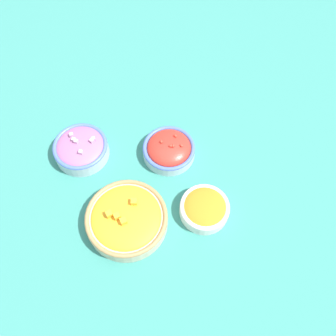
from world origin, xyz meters
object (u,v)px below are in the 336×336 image
at_px(bowl_carrots, 205,208).
at_px(bowl_squash, 127,219).
at_px(bowl_cherry_tomatoes, 169,149).
at_px(bowl_red_onion, 81,148).

relative_size(bowl_carrots, bowl_squash, 0.62).
bearing_deg(bowl_cherry_tomatoes, bowl_squash, -138.15).
xyz_separation_m(bowl_squash, bowl_red_onion, (-0.06, 0.25, 0.00)).
height_order(bowl_cherry_tomatoes, bowl_red_onion, bowl_red_onion).
height_order(bowl_cherry_tomatoes, bowl_carrots, bowl_cherry_tomatoes).
xyz_separation_m(bowl_carrots, bowl_squash, (-0.20, 0.04, 0.00)).
relative_size(bowl_cherry_tomatoes, bowl_red_onion, 0.97).
bearing_deg(bowl_squash, bowl_red_onion, 102.59).
bearing_deg(bowl_cherry_tomatoes, bowl_red_onion, 159.01).
distance_m(bowl_cherry_tomatoes, bowl_carrots, 0.20).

